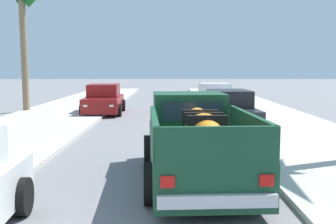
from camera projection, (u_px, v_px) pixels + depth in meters
name	position (u px, v px, depth m)	size (l,w,h in m)	color
sidewalk_left	(10.00, 137.00, 14.21)	(4.76, 60.00, 0.12)	beige
sidewalk_right	(302.00, 137.00, 14.17)	(4.76, 60.00, 0.12)	beige
curb_left	(38.00, 137.00, 14.21)	(0.16, 60.00, 0.10)	silver
curb_right	(274.00, 137.00, 14.18)	(0.16, 60.00, 0.10)	silver
pickup_truck	(197.00, 143.00, 8.91)	(2.42, 5.30, 1.80)	#19472D
car_left_near	(216.00, 98.00, 22.86)	(2.20, 4.33, 1.54)	silver
car_right_near	(231.00, 111.00, 16.21)	(2.11, 4.30, 1.54)	black
car_right_mid	(105.00, 100.00, 21.64)	(2.13, 4.30, 1.54)	maroon
palm_tree_left_mid	(25.00, 1.00, 21.72)	(3.50, 3.35, 7.09)	#846B4C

